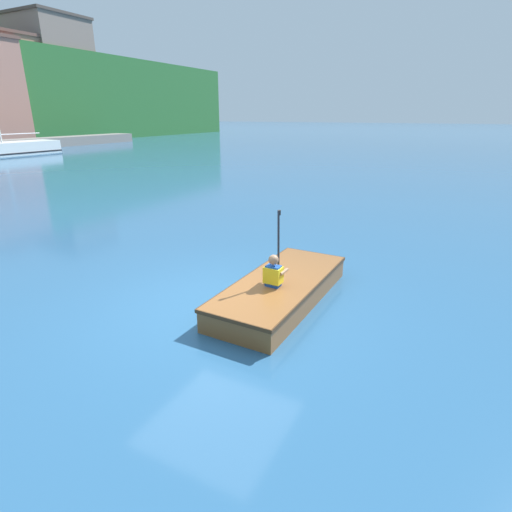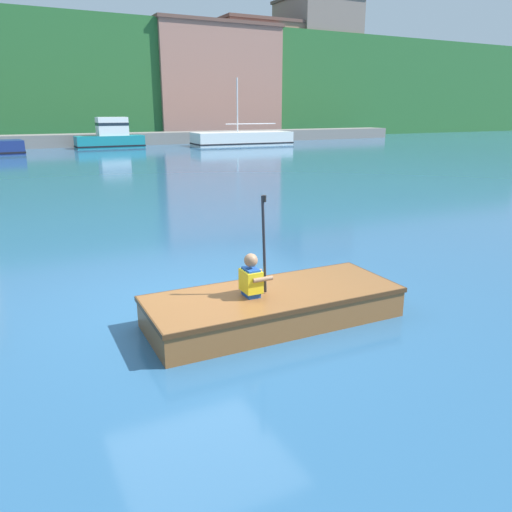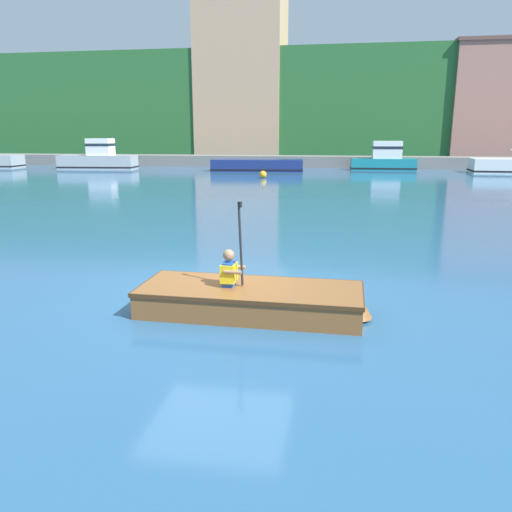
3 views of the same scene
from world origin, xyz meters
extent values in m
plane|color=#28567F|center=(0.00, 0.00, 0.00)|extent=(300.00, 300.00, 0.00)
cube|color=#28602D|center=(0.00, 48.08, 5.05)|extent=(120.00, 20.00, 10.11)
cube|color=tan|center=(-7.45, 41.40, 8.54)|extent=(7.89, 6.99, 17.08)
cube|color=slate|center=(0.00, 33.79, 0.45)|extent=(63.95, 2.40, 0.90)
cube|color=#9EA3A8|center=(-16.37, 28.63, 0.53)|extent=(5.91, 2.35, 1.06)
cube|color=black|center=(-16.37, 28.63, 0.19)|extent=(5.96, 2.39, 0.10)
cube|color=silver|center=(-16.08, 28.65, 1.69)|extent=(1.90, 1.64, 1.25)
cube|color=#19232D|center=(-16.08, 28.65, 1.84)|extent=(1.92, 1.66, 0.20)
cube|color=#197A84|center=(5.21, 31.14, 0.43)|extent=(4.76, 1.55, 0.85)
cube|color=black|center=(5.21, 31.14, 0.15)|extent=(4.80, 1.59, 0.10)
cube|color=silver|center=(5.45, 31.15, 1.49)|extent=(2.12, 1.20, 1.28)
cube|color=#19232D|center=(5.45, 31.15, 1.65)|extent=(2.14, 1.22, 0.20)
cube|color=navy|center=(-3.90, 28.43, 0.42)|extent=(6.70, 2.48, 0.85)
cube|color=black|center=(-3.90, 28.43, 0.15)|extent=(6.75, 2.52, 0.10)
cube|color=brown|center=(0.74, -0.89, 0.20)|extent=(3.28, 1.31, 0.40)
cube|color=#482C16|center=(0.74, -0.89, 0.37)|extent=(3.32, 1.35, 0.06)
cube|color=#482C16|center=(0.74, -0.89, 0.36)|extent=(2.82, 1.07, 0.02)
cone|color=brown|center=(2.30, -0.93, 0.22)|extent=(0.44, 0.44, 0.36)
cube|color=brown|center=(0.49, -0.89, 0.35)|extent=(0.19, 1.18, 0.03)
cube|color=#1E4CA5|center=(0.41, -0.88, 0.58)|extent=(0.17, 0.24, 0.36)
cube|color=yellow|center=(0.41, -0.88, 0.60)|extent=(0.22, 0.29, 0.27)
sphere|color=#997051|center=(0.41, -0.88, 0.87)|extent=(0.17, 0.17, 0.17)
cylinder|color=#997051|center=(0.50, -1.04, 0.66)|extent=(0.26, 0.06, 0.06)
cylinder|color=#997051|center=(0.50, -0.74, 0.66)|extent=(0.26, 0.06, 0.06)
cylinder|color=#232328|center=(0.59, -0.89, 1.04)|extent=(0.08, 0.04, 1.24)
cylinder|color=black|center=(0.59, -0.89, 1.62)|extent=(0.05, 0.05, 0.08)
sphere|color=orange|center=(-2.62, 22.70, 0.22)|extent=(0.44, 0.44, 0.44)
cylinder|color=black|center=(-2.62, 22.70, 0.58)|extent=(0.04, 0.04, 0.28)
camera|label=1|loc=(-5.15, -3.46, 3.12)|focal=28.00mm
camera|label=2|loc=(-2.22, -6.13, 2.65)|focal=35.00mm
camera|label=3|loc=(1.96, -7.84, 2.59)|focal=35.00mm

